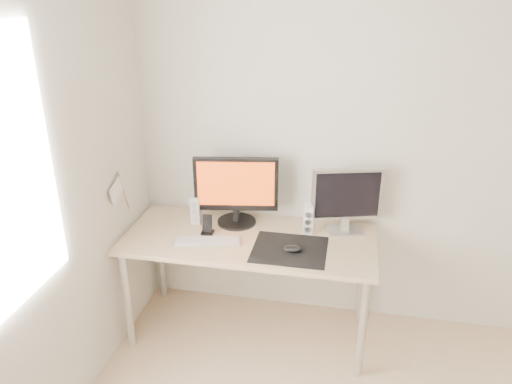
{
  "coord_description": "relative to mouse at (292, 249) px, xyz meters",
  "views": [
    {
      "loc": [
        -0.34,
        -1.37,
        2.25
      ],
      "look_at": [
        -0.9,
        1.47,
        1.01
      ],
      "focal_mm": 35.0,
      "sensor_mm": 36.0,
      "label": 1
    }
  ],
  "objects": [
    {
      "name": "second_monitor",
      "position": [
        0.3,
        0.34,
        0.22
      ],
      "size": [
        0.44,
        0.21,
        0.43
      ],
      "color": "#B9B8BB",
      "rests_on": "desk"
    },
    {
      "name": "desk",
      "position": [
        -0.29,
        0.14,
        -0.1
      ],
      "size": [
        1.6,
        0.7,
        0.73
      ],
      "color": "#D1B587",
      "rests_on": "ground"
    },
    {
      "name": "pennant",
      "position": [
        -1.08,
        -0.01,
        0.29
      ],
      "size": [
        0.01,
        0.23,
        0.29
      ],
      "color": "#A57F54",
      "rests_on": "wall_left"
    },
    {
      "name": "keyboard",
      "position": [
        -0.54,
        0.02,
        -0.02
      ],
      "size": [
        0.44,
        0.2,
        0.02
      ],
      "color": "silver",
      "rests_on": "desk"
    },
    {
      "name": "speaker_right",
      "position": [
        0.07,
        0.27,
        0.07
      ],
      "size": [
        0.06,
        0.08,
        0.19
      ],
      "color": "white",
      "rests_on": "desk"
    },
    {
      "name": "mouse",
      "position": [
        0.0,
        0.0,
        0.0
      ],
      "size": [
        0.11,
        0.07,
        0.04
      ],
      "primitive_type": "ellipsoid",
      "color": "black",
      "rests_on": "mousepad"
    },
    {
      "name": "mousepad",
      "position": [
        -0.02,
        0.03,
        -0.02
      ],
      "size": [
        0.45,
        0.4,
        0.0
      ],
      "primitive_type": "cube",
      "color": "black",
      "rests_on": "desk"
    },
    {
      "name": "speaker_left",
      "position": [
        -0.68,
        0.27,
        0.07
      ],
      "size": [
        0.06,
        0.08,
        0.19
      ],
      "color": "silver",
      "rests_on": "desk"
    },
    {
      "name": "main_monitor",
      "position": [
        -0.42,
        0.31,
        0.23
      ],
      "size": [
        0.55,
        0.3,
        0.47
      ],
      "color": "black",
      "rests_on": "desk"
    },
    {
      "name": "wall_back",
      "position": [
        0.64,
        0.51,
        0.5
      ],
      "size": [
        3.5,
        0.0,
        3.5
      ],
      "primitive_type": "plane",
      "rotation": [
        1.57,
        0.0,
        0.0
      ],
      "color": "white",
      "rests_on": "ground"
    },
    {
      "name": "phone_dock",
      "position": [
        -0.57,
        0.13,
        0.02
      ],
      "size": [
        0.08,
        0.07,
        0.14
      ],
      "color": "black",
      "rests_on": "desk"
    }
  ]
}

